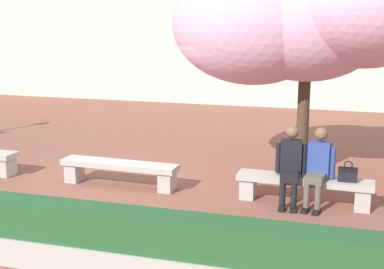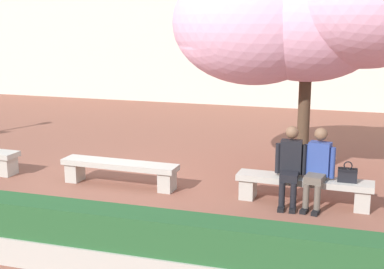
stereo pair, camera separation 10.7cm
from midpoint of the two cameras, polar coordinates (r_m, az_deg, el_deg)
The scene contains 8 objects.
ground_plane at distance 9.89m, azimuth -7.38°, elevation -5.42°, with size 100.00×100.00×0.00m, color brown.
stone_bench_near_west at distance 9.80m, azimuth -7.44°, elevation -3.67°, with size 2.21×0.49×0.45m.
stone_bench_center at distance 8.98m, azimuth 12.16°, elevation -5.35°, with size 2.21×0.49×0.45m.
person_seated_left at distance 8.84m, azimuth 10.80°, elevation -2.97°, with size 0.51×0.69×1.29m.
person_seated_right at distance 8.80m, azimuth 13.63°, elevation -3.17°, with size 0.50×0.72×1.29m.
handbag at distance 8.84m, azimuth 16.59°, elevation -4.07°, with size 0.30×0.15×0.34m.
cherry_tree_main at distance 10.02m, azimuth 12.63°, elevation 12.11°, with size 4.88×3.11×4.25m.
planter_hedge_foreground at distance 7.21m, azimuth -17.99°, elevation -9.57°, with size 10.98×0.50×0.80m.
Camera 2 is at (4.03, -8.52, 3.01)m, focal length 50.00 mm.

